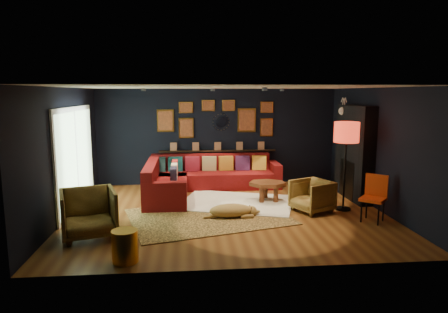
{
  "coord_description": "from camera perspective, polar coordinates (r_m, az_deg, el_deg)",
  "views": [
    {
      "loc": [
        -0.82,
        -8.09,
        2.49
      ],
      "look_at": [
        -0.05,
        0.3,
        1.14
      ],
      "focal_mm": 32.0,
      "sensor_mm": 36.0,
      "label": 1
    }
  ],
  "objects": [
    {
      "name": "orange_chair",
      "position": [
        8.35,
        20.7,
        -5.03
      ],
      "size": [
        0.61,
        0.61,
        0.91
      ],
      "rotation": [
        0.0,
        0.0,
        -0.73
      ],
      "color": "black",
      "rests_on": "ground"
    },
    {
      "name": "pouf",
      "position": [
        9.3,
        -8.1,
        -5.19
      ],
      "size": [
        0.55,
        0.55,
        0.36
      ],
      "primitive_type": "cylinder",
      "color": "maroon",
      "rests_on": "shag_rug"
    },
    {
      "name": "floor",
      "position": [
        8.51,
        0.49,
        -7.94
      ],
      "size": [
        6.5,
        6.5,
        0.0
      ],
      "primitive_type": "plane",
      "color": "brown",
      "rests_on": "ground"
    },
    {
      "name": "room_walls",
      "position": [
        8.18,
        0.51,
        2.79
      ],
      "size": [
        6.5,
        6.5,
        6.5
      ],
      "color": "black",
      "rests_on": "ground"
    },
    {
      "name": "leopard_rug",
      "position": [
        8.19,
        -2.21,
        -8.57
      ],
      "size": [
        3.54,
        2.92,
        0.02
      ],
      "primitive_type": "cube",
      "rotation": [
        0.0,
        0.0,
        0.27
      ],
      "color": "tan",
      "rests_on": "ground"
    },
    {
      "name": "sectional",
      "position": [
        10.14,
        -3.99,
        -3.28
      ],
      "size": [
        3.41,
        2.69,
        0.86
      ],
      "color": "maroon",
      "rests_on": "ground"
    },
    {
      "name": "ceiling_spots",
      "position": [
        8.93,
        -0.0,
        9.53
      ],
      "size": [
        3.3,
        2.5,
        0.06
      ],
      "color": "black",
      "rests_on": "room_walls"
    },
    {
      "name": "dog",
      "position": [
        8.07,
        0.98,
        -7.37
      ],
      "size": [
        1.2,
        0.63,
        0.37
      ],
      "primitive_type": null,
      "rotation": [
        0.0,
        0.0,
        0.04
      ],
      "color": "#A6844A",
      "rests_on": "leopard_rug"
    },
    {
      "name": "shag_rug",
      "position": [
        9.15,
        1.82,
        -6.61
      ],
      "size": [
        2.91,
        2.48,
        0.03
      ],
      "primitive_type": "cube",
      "rotation": [
        0.0,
        0.0,
        -0.32
      ],
      "color": "beige",
      "rests_on": "ground"
    },
    {
      "name": "ledge",
      "position": [
        10.92,
        -0.91,
        0.82
      ],
      "size": [
        3.2,
        0.12,
        0.04
      ],
      "primitive_type": "cube",
      "color": "black",
      "rests_on": "room_walls"
    },
    {
      "name": "fireplace",
      "position": [
        9.91,
        18.04,
        0.12
      ],
      "size": [
        0.31,
        1.6,
        2.2
      ],
      "color": "black",
      "rests_on": "ground"
    },
    {
      "name": "coffee_table",
      "position": [
        9.25,
        6.24,
        -4.15
      ],
      "size": [
        0.96,
        0.78,
        0.43
      ],
      "rotation": [
        0.0,
        0.0,
        -0.16
      ],
      "color": "#603017",
      "rests_on": "shag_rug"
    },
    {
      "name": "floor_lamp",
      "position": [
        8.74,
        17.09,
        2.88
      ],
      "size": [
        0.52,
        0.52,
        1.89
      ],
      "color": "black",
      "rests_on": "ground"
    },
    {
      "name": "sliding_door",
      "position": [
        9.12,
        -20.43,
        -0.26
      ],
      "size": [
        0.06,
        2.8,
        2.2
      ],
      "color": "white",
      "rests_on": "ground"
    },
    {
      "name": "gold_stool",
      "position": [
        6.24,
        -13.97,
        -12.31
      ],
      "size": [
        0.39,
        0.39,
        0.49
      ],
      "primitive_type": "cylinder",
      "color": "gold",
      "rests_on": "ground"
    },
    {
      "name": "gallery_wall",
      "position": [
        10.86,
        -1.0,
        5.48
      ],
      "size": [
        3.15,
        0.04,
        1.02
      ],
      "color": "gold",
      "rests_on": "room_walls"
    },
    {
      "name": "deer_head",
      "position": [
        10.29,
        17.46,
        6.23
      ],
      "size": [
        0.5,
        0.28,
        0.45
      ],
      "color": "white",
      "rests_on": "fireplace"
    },
    {
      "name": "sunburst_mirror",
      "position": [
        10.88,
        -0.41,
        4.92
      ],
      "size": [
        0.47,
        0.16,
        0.47
      ],
      "color": "silver",
      "rests_on": "room_walls"
    },
    {
      "name": "armchair_right",
      "position": [
        8.66,
        12.46,
        -5.3
      ],
      "size": [
        0.92,
        0.94,
        0.74
      ],
      "primitive_type": "imported",
      "rotation": [
        0.0,
        0.0,
        -1.12
      ],
      "color": "gold",
      "rests_on": "ground"
    },
    {
      "name": "armchair_left",
      "position": [
        7.37,
        -18.8,
        -7.39
      ],
      "size": [
        1.12,
        1.08,
        0.93
      ],
      "primitive_type": "imported",
      "rotation": [
        0.0,
        0.0,
        0.31
      ],
      "color": "gold",
      "rests_on": "ground"
    }
  ]
}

